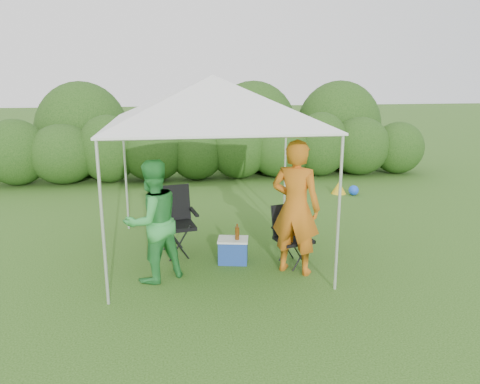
{
  "coord_description": "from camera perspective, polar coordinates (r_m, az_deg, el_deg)",
  "views": [
    {
      "loc": [
        -0.61,
        -6.6,
        2.87
      ],
      "look_at": [
        0.4,
        0.4,
        1.05
      ],
      "focal_mm": 35.0,
      "sensor_mm": 36.0,
      "label": 1
    }
  ],
  "objects": [
    {
      "name": "ground",
      "position": [
        7.22,
        -2.69,
        -9.0
      ],
      "size": [
        70.0,
        70.0,
        0.0
      ],
      "primitive_type": "plane",
      "color": "#3A6520"
    },
    {
      "name": "hedge",
      "position": [
        12.78,
        -5.33,
        5.13
      ],
      "size": [
        13.12,
        1.53,
        1.8
      ],
      "color": "#284C17",
      "rests_on": "ground"
    },
    {
      "name": "canopy",
      "position": [
        7.14,
        -3.32,
        11.14
      ],
      "size": [
        3.1,
        3.1,
        2.83
      ],
      "color": "silver",
      "rests_on": "ground"
    },
    {
      "name": "chair_right",
      "position": [
        7.2,
        6.24,
        -4.76
      ],
      "size": [
        0.66,
        0.62,
        0.91
      ],
      "rotation": [
        0.0,
        0.0,
        0.27
      ],
      "color": "black",
      "rests_on": "ground"
    },
    {
      "name": "chair_left",
      "position": [
        7.62,
        -8.1,
        -2.92
      ],
      "size": [
        0.76,
        0.71,
        1.09
      ],
      "rotation": [
        0.0,
        0.0,
        0.18
      ],
      "color": "black",
      "rests_on": "ground"
    },
    {
      "name": "man",
      "position": [
        6.75,
        6.79,
        -1.89
      ],
      "size": [
        0.86,
        0.79,
        1.97
      ],
      "primitive_type": "imported",
      "rotation": [
        0.0,
        0.0,
        2.57
      ],
      "color": "#C46316",
      "rests_on": "ground"
    },
    {
      "name": "woman",
      "position": [
        6.59,
        -10.61,
        -3.52
      ],
      "size": [
        1.06,
        1.0,
        1.73
      ],
      "primitive_type": "imported",
      "rotation": [
        0.0,
        0.0,
        3.7
      ],
      "color": "green",
      "rests_on": "ground"
    },
    {
      "name": "cooler",
      "position": [
        7.28,
        -0.86,
        -7.13
      ],
      "size": [
        0.51,
        0.42,
        0.39
      ],
      "rotation": [
        0.0,
        0.0,
        -0.19
      ],
      "color": "#21439A",
      "rests_on": "ground"
    },
    {
      "name": "bottle",
      "position": [
        7.14,
        -0.35,
        -4.85
      ],
      "size": [
        0.07,
        0.07,
        0.25
      ],
      "primitive_type": "cylinder",
      "color": "#592D0C",
      "rests_on": "cooler"
    },
    {
      "name": "lawn_toy",
      "position": [
        11.58,
        12.41,
        0.44
      ],
      "size": [
        0.6,
        0.5,
        0.3
      ],
      "color": "gold",
      "rests_on": "ground"
    }
  ]
}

